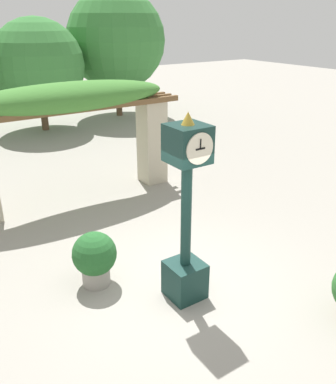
# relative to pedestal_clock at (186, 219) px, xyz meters

# --- Properties ---
(ground_plane) EXTENTS (60.00, 60.00, 0.00)m
(ground_plane) POSITION_rel_pedestal_clock_xyz_m (0.05, 0.26, -1.42)
(ground_plane) COLOR gray
(pedestal_clock) EXTENTS (0.57, 0.60, 3.07)m
(pedestal_clock) POSITION_rel_pedestal_clock_xyz_m (0.00, 0.00, 0.00)
(pedestal_clock) COLOR #14332D
(pedestal_clock) RESTS_ON ground
(pergola) EXTENTS (5.66, 1.22, 2.91)m
(pergola) POSITION_rel_pedestal_clock_xyz_m (0.05, 4.71, 0.73)
(pergola) COLOR #BCB299
(pergola) RESTS_ON ground
(potted_plant_near_right) EXTENTS (0.76, 0.76, 0.97)m
(potted_plant_near_right) POSITION_rel_pedestal_clock_xyz_m (-1.09, 1.11, -0.89)
(potted_plant_near_right) COLOR gray
(potted_plant_near_right) RESTS_ON ground
(tree_line) EXTENTS (14.46, 4.65, 5.51)m
(tree_line) POSITION_rel_pedestal_clock_xyz_m (1.15, 12.61, 1.60)
(tree_line) COLOR brown
(tree_line) RESTS_ON ground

